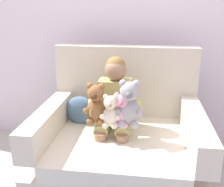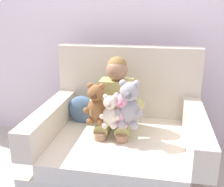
{
  "view_description": "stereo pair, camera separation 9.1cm",
  "coord_description": "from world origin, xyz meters",
  "px_view_note": "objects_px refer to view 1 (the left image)",
  "views": [
    {
      "loc": [
        0.19,
        -1.86,
        1.36
      ],
      "look_at": [
        -0.06,
        -0.05,
        0.76
      ],
      "focal_mm": 42.91,
      "sensor_mm": 36.0,
      "label": 1
    },
    {
      "loc": [
        0.27,
        -1.85,
        1.36
      ],
      "look_at": [
        -0.06,
        -0.05,
        0.76
      ],
      "focal_mm": 42.91,
      "sensor_mm": 36.0,
      "label": 2
    }
  ],
  "objects_px": {
    "armchair": "(121,143)",
    "seated_child": "(114,105)",
    "plush_cream": "(110,112)",
    "throw_pillow": "(81,111)",
    "plush_brown": "(96,105)",
    "plush_grey": "(129,105)",
    "plush_pink": "(121,111)"
  },
  "relations": [
    {
      "from": "plush_pink",
      "to": "plush_cream",
      "type": "height_order",
      "value": "plush_pink"
    },
    {
      "from": "seated_child",
      "to": "plush_brown",
      "type": "height_order",
      "value": "seated_child"
    },
    {
      "from": "armchair",
      "to": "throw_pillow",
      "type": "xyz_separation_m",
      "value": [
        -0.36,
        0.14,
        0.2
      ]
    },
    {
      "from": "seated_child",
      "to": "plush_cream",
      "type": "relative_size",
      "value": 3.32
    },
    {
      "from": "plush_brown",
      "to": "seated_child",
      "type": "bearing_deg",
      "value": 29.07
    },
    {
      "from": "seated_child",
      "to": "plush_brown",
      "type": "bearing_deg",
      "value": -137.79
    },
    {
      "from": "seated_child",
      "to": "plush_grey",
      "type": "relative_size",
      "value": 2.34
    },
    {
      "from": "plush_cream",
      "to": "plush_pink",
      "type": "bearing_deg",
      "value": 4.85
    },
    {
      "from": "plush_cream",
      "to": "plush_brown",
      "type": "height_order",
      "value": "plush_brown"
    },
    {
      "from": "seated_child",
      "to": "plush_grey",
      "type": "bearing_deg",
      "value": -57.09
    },
    {
      "from": "armchair",
      "to": "plush_grey",
      "type": "bearing_deg",
      "value": -59.63
    },
    {
      "from": "armchair",
      "to": "plush_brown",
      "type": "height_order",
      "value": "armchair"
    },
    {
      "from": "plush_pink",
      "to": "plush_grey",
      "type": "xyz_separation_m",
      "value": [
        0.06,
        0.01,
        0.04
      ]
    },
    {
      "from": "plush_pink",
      "to": "plush_cream",
      "type": "xyz_separation_m",
      "value": [
        -0.08,
        -0.03,
        -0.0
      ]
    },
    {
      "from": "plush_grey",
      "to": "throw_pillow",
      "type": "xyz_separation_m",
      "value": [
        -0.43,
        0.25,
        -0.17
      ]
    },
    {
      "from": "plush_brown",
      "to": "plush_cream",
      "type": "bearing_deg",
      "value": -43.39
    },
    {
      "from": "plush_pink",
      "to": "plush_cream",
      "type": "bearing_deg",
      "value": -165.67
    },
    {
      "from": "seated_child",
      "to": "plush_pink",
      "type": "bearing_deg",
      "value": -72.94
    },
    {
      "from": "seated_child",
      "to": "armchair",
      "type": "bearing_deg",
      "value": -38.27
    },
    {
      "from": "plush_brown",
      "to": "plush_pink",
      "type": "bearing_deg",
      "value": -26.34
    },
    {
      "from": "armchair",
      "to": "seated_child",
      "type": "xyz_separation_m",
      "value": [
        -0.06,
        0.04,
        0.32
      ]
    },
    {
      "from": "seated_child",
      "to": "plush_pink",
      "type": "xyz_separation_m",
      "value": [
        0.07,
        -0.16,
        0.02
      ]
    },
    {
      "from": "seated_child",
      "to": "plush_pink",
      "type": "height_order",
      "value": "seated_child"
    },
    {
      "from": "plush_cream",
      "to": "seated_child",
      "type": "bearing_deg",
      "value": 72.97
    },
    {
      "from": "plush_pink",
      "to": "plush_cream",
      "type": "distance_m",
      "value": 0.08
    },
    {
      "from": "plush_cream",
      "to": "plush_brown",
      "type": "relative_size",
      "value": 0.79
    },
    {
      "from": "armchair",
      "to": "seated_child",
      "type": "relative_size",
      "value": 1.5
    },
    {
      "from": "plush_grey",
      "to": "throw_pillow",
      "type": "height_order",
      "value": "plush_grey"
    },
    {
      "from": "plush_grey",
      "to": "throw_pillow",
      "type": "distance_m",
      "value": 0.53
    },
    {
      "from": "throw_pillow",
      "to": "plush_grey",
      "type": "bearing_deg",
      "value": -30.7
    },
    {
      "from": "armchair",
      "to": "throw_pillow",
      "type": "distance_m",
      "value": 0.44
    },
    {
      "from": "seated_child",
      "to": "throw_pillow",
      "type": "relative_size",
      "value": 3.17
    }
  ]
}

